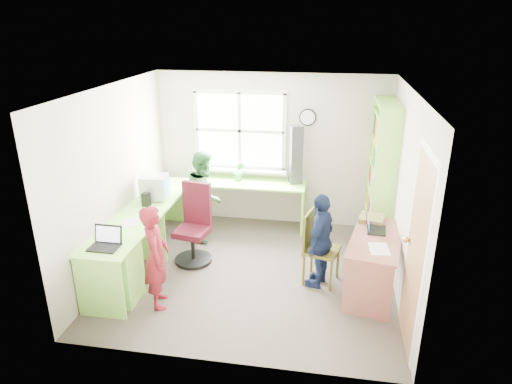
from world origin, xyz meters
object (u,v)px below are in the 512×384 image
wooden_chair (316,245)px  person_red (156,257)px  laptop_right (373,227)px  person_navy (321,240)px  person_green (205,195)px  right_desk (375,252)px  cd_tower (296,155)px  bookshelf (381,179)px  swivel_chair (194,228)px  crt_monitor (154,187)px  laptop_left (106,242)px  l_desk (148,244)px  potted_plant (239,172)px

wooden_chair → person_red: person_red is taller
laptop_right → person_navy: (-0.62, -0.18, -0.15)m
person_green → person_navy: size_ratio=1.11×
right_desk → cd_tower: (-1.11, 1.65, 0.69)m
bookshelf → wooden_chair: size_ratio=2.25×
bookshelf → person_navy: bearing=-121.1°
swivel_chair → person_red: (-0.11, -1.10, 0.15)m
bookshelf → person_navy: 1.57m
bookshelf → person_red: size_ratio=1.69×
swivel_chair → wooden_chair: (1.66, -0.27, 0.04)m
wooden_chair → person_navy: person_navy is taller
wooden_chair → crt_monitor: size_ratio=2.48×
crt_monitor → bookshelf: bearing=7.3°
wooden_chair → laptop_right: 0.73m
person_navy → laptop_right: bearing=123.1°
wooden_chair → person_red: bearing=-141.2°
laptop_left → person_red: person_red is taller
l_desk → laptop_right: 2.83m
right_desk → wooden_chair: size_ratio=1.41×
right_desk → person_navy: 0.66m
swivel_chair → wooden_chair: bearing=-0.7°
wooden_chair → person_green: bearing=163.5°
person_red → potted_plant: bearing=-31.3°
cd_tower → potted_plant: bearing=164.7°
person_red → person_green: size_ratio=0.92×
laptop_right → potted_plant: 2.41m
right_desk → bookshelf: (0.13, 1.32, 0.48)m
wooden_chair → potted_plant: size_ratio=3.06×
potted_plant → person_red: size_ratio=0.25×
crt_monitor → laptop_right: size_ratio=1.19×
swivel_chair → crt_monitor: swivel_chair is taller
right_desk → laptop_left: (-3.03, -0.80, 0.29)m
l_desk → crt_monitor: (-0.19, 0.80, 0.47)m
laptop_left → laptop_right: size_ratio=1.04×
crt_monitor → laptop_right: 3.02m
wooden_chair → person_red: (-1.78, -0.82, 0.12)m
person_red → person_green: bearing=-21.3°
laptop_right → wooden_chair: bearing=102.6°
swivel_chair → laptop_left: (-0.66, -1.17, 0.33)m
right_desk → person_red: size_ratio=1.06×
laptop_left → laptop_right: 3.16m
right_desk → laptop_left: laptop_left is taller
laptop_left → laptop_right: bearing=18.8°
crt_monitor → cd_tower: cd_tower is taller
laptop_right → cd_tower: 1.86m
person_navy → right_desk: bearing=105.6°
laptop_left → person_green: (0.61, 1.90, -0.13)m
person_green → person_navy: 2.07m
bookshelf → potted_plant: bookshelf is taller
wooden_chair → bookshelf: bearing=69.7°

